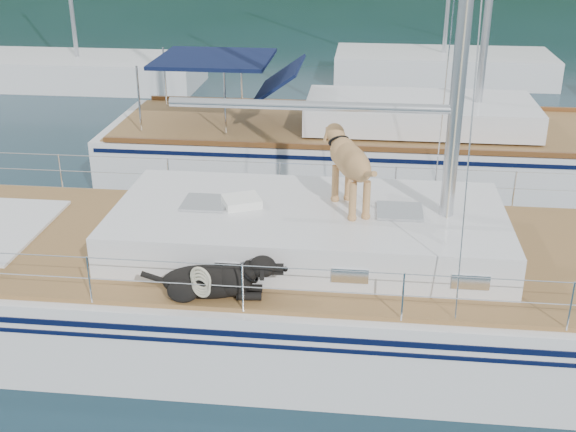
# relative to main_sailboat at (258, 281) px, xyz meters

# --- Properties ---
(ground) EXTENTS (120.00, 120.00, 0.00)m
(ground) POSITION_rel_main_sailboat_xyz_m (-0.10, 0.01, -0.68)
(ground) COLOR black
(ground) RESTS_ON ground
(main_sailboat) EXTENTS (12.00, 3.87, 14.01)m
(main_sailboat) POSITION_rel_main_sailboat_xyz_m (0.00, 0.00, 0.00)
(main_sailboat) COLOR white
(main_sailboat) RESTS_ON ground
(neighbor_sailboat) EXTENTS (11.00, 3.50, 13.30)m
(neighbor_sailboat) POSITION_rel_main_sailboat_xyz_m (1.44, 6.35, -0.06)
(neighbor_sailboat) COLOR white
(neighbor_sailboat) RESTS_ON ground
(bg_boat_west) EXTENTS (8.00, 3.00, 11.65)m
(bg_boat_west) POSITION_rel_main_sailboat_xyz_m (-8.10, 14.01, -0.24)
(bg_boat_west) COLOR white
(bg_boat_west) RESTS_ON ground
(bg_boat_center) EXTENTS (7.20, 3.00, 11.65)m
(bg_boat_center) POSITION_rel_main_sailboat_xyz_m (3.90, 16.01, -0.23)
(bg_boat_center) COLOR white
(bg_boat_center) RESTS_ON ground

